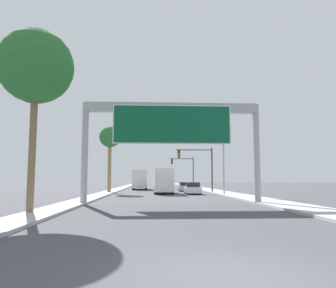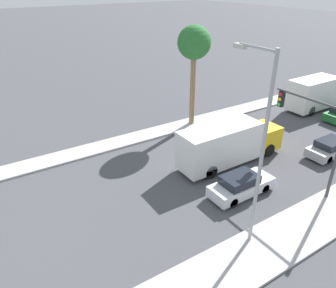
# 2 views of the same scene
# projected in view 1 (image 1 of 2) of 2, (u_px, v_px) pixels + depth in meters

# --- Properties ---
(ground_plane) EXTENTS (300.00, 300.00, 0.00)m
(ground_plane) POSITION_uv_depth(u_px,v_px,m) (232.00, 278.00, 6.18)
(ground_plane) COLOR #47474C
(sidewalk_right) EXTENTS (3.00, 120.00, 0.15)m
(sidewalk_right) POSITION_uv_depth(u_px,v_px,m) (197.00, 188.00, 66.17)
(sidewalk_right) COLOR #ACACAC
(sidewalk_right) RESTS_ON ground
(median_strip_left) EXTENTS (2.00, 120.00, 0.15)m
(median_strip_left) POSITION_uv_depth(u_px,v_px,m) (123.00, 188.00, 65.40)
(median_strip_left) COLOR #ACACAC
(median_strip_left) RESTS_ON ground
(sign_gantry) EXTENTS (13.37, 0.73, 7.57)m
(sign_gantry) POSITION_uv_depth(u_px,v_px,m) (172.00, 125.00, 24.55)
(sign_gantry) COLOR #9EA0A5
(sign_gantry) RESTS_ON ground
(car_near_center) EXTENTS (1.71, 4.39, 1.43)m
(car_near_center) POSITION_uv_depth(u_px,v_px,m) (192.00, 189.00, 39.94)
(car_near_center) COLOR silver
(car_near_center) RESTS_ON ground
(car_mid_right) EXTENTS (1.71, 4.29, 1.36)m
(car_mid_right) POSITION_uv_depth(u_px,v_px,m) (185.00, 187.00, 49.36)
(car_mid_right) COLOR #A5A8AD
(car_mid_right) RESTS_ON ground
(car_mid_center) EXTENTS (1.78, 4.42, 1.54)m
(car_mid_center) POSITION_uv_depth(u_px,v_px,m) (159.00, 184.00, 65.87)
(car_mid_center) COLOR #1E662D
(car_mid_center) RESTS_ON ground
(car_far_right) EXTENTS (1.83, 4.36, 1.45)m
(car_far_right) POSITION_uv_depth(u_px,v_px,m) (160.00, 186.00, 56.57)
(car_far_right) COLOR #1E662D
(car_far_right) RESTS_ON ground
(truck_box_primary) EXTENTS (2.31, 8.67, 3.07)m
(truck_box_primary) POSITION_uv_depth(u_px,v_px,m) (163.00, 181.00, 41.83)
(truck_box_primary) COLOR yellow
(truck_box_primary) RESTS_ON ground
(truck_box_secondary) EXTENTS (2.42, 7.52, 3.30)m
(truck_box_secondary) POSITION_uv_depth(u_px,v_px,m) (140.00, 180.00, 56.89)
(truck_box_secondary) COLOR navy
(truck_box_secondary) RESTS_ON ground
(traffic_light_near_intersection) EXTENTS (5.02, 0.32, 6.10)m
(traffic_light_near_intersection) POSITION_uv_depth(u_px,v_px,m) (200.00, 162.00, 44.62)
(traffic_light_near_intersection) COLOR #3D3D3F
(traffic_light_near_intersection) RESTS_ON ground
(traffic_light_mid_block) EXTENTS (4.69, 0.32, 6.11)m
(traffic_light_mid_block) POSITION_uv_depth(u_px,v_px,m) (186.00, 167.00, 64.48)
(traffic_light_mid_block) COLOR #3D3D3F
(traffic_light_mid_block) RESTS_ON ground
(palm_tree_foreground) EXTENTS (4.05, 4.05, 10.01)m
(palm_tree_foreground) POSITION_uv_depth(u_px,v_px,m) (36.00, 68.00, 17.85)
(palm_tree_foreground) COLOR brown
(palm_tree_foreground) RESTS_ON ground
(palm_tree_background) EXTENTS (2.86, 2.86, 8.93)m
(palm_tree_background) POSITION_uv_depth(u_px,v_px,m) (110.00, 139.00, 44.02)
(palm_tree_background) COLOR #8C704C
(palm_tree_background) RESTS_ON ground
(street_lamp_right) EXTENTS (2.45, 0.28, 9.97)m
(street_lamp_right) POSITION_uv_depth(u_px,v_px,m) (221.00, 145.00, 38.12)
(street_lamp_right) COLOR #9EA0A5
(street_lamp_right) RESTS_ON ground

